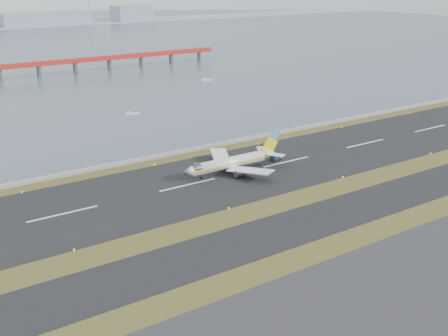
{
  "coord_description": "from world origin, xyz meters",
  "views": [
    {
      "loc": [
        -82.63,
        -112.2,
        63.0
      ],
      "look_at": [
        8.23,
        22.0,
        6.37
      ],
      "focal_mm": 45.0,
      "sensor_mm": 36.0,
      "label": 1
    }
  ],
  "objects": [
    {
      "name": "runway_strip",
      "position": [
        0.0,
        30.0,
        0.05
      ],
      "size": [
        1000.0,
        45.0,
        0.1
      ],
      "primitive_type": "cube",
      "color": "black",
      "rests_on": "ground"
    },
    {
      "name": "pushback_tug",
      "position": [
        37.97,
        33.42,
        1.09
      ],
      "size": [
        3.68,
        2.38,
        2.24
      ],
      "rotation": [
        0.0,
        0.0,
        0.1
      ],
      "color": "#16243D",
      "rests_on": "ground"
    },
    {
      "name": "taxiway_strip",
      "position": [
        0.0,
        -12.0,
        0.05
      ],
      "size": [
        1000.0,
        18.0,
        0.1
      ],
      "primitive_type": "cube",
      "color": "black",
      "rests_on": "ground"
    },
    {
      "name": "red_pier",
      "position": [
        20.0,
        250.0,
        7.28
      ],
      "size": [
        260.0,
        5.0,
        10.2
      ],
      "color": "red",
      "rests_on": "ground"
    },
    {
      "name": "airliner",
      "position": [
        18.87,
        32.24,
        3.46
      ],
      "size": [
        38.52,
        32.89,
        12.8
      ],
      "color": "white",
      "rests_on": "ground"
    },
    {
      "name": "apron_strip",
      "position": [
        0.0,
        -55.0,
        0.05
      ],
      "size": [
        1000.0,
        50.0,
        0.1
      ],
      "primitive_type": "cube",
      "color": "#313134",
      "rests_on": "ground"
    },
    {
      "name": "workboat_near",
      "position": [
        24.98,
        124.17,
        0.51
      ],
      "size": [
        6.99,
        3.78,
        1.62
      ],
      "rotation": [
        0.0,
        0.0,
        -0.27
      ],
      "color": "silver",
      "rests_on": "ground"
    },
    {
      "name": "ground",
      "position": [
        0.0,
        0.0,
        0.0
      ],
      "size": [
        1000.0,
        1000.0,
        0.0
      ],
      "primitive_type": "plane",
      "color": "#384217",
      "rests_on": "ground"
    },
    {
      "name": "workboat_far",
      "position": [
        100.5,
        177.7,
        0.55
      ],
      "size": [
        7.51,
        3.81,
        1.74
      ],
      "rotation": [
        0.0,
        0.0,
        -0.23
      ],
      "color": "silver",
      "rests_on": "ground"
    },
    {
      "name": "seawall",
      "position": [
        0.0,
        60.0,
        0.5
      ],
      "size": [
        1000.0,
        2.5,
        1.0
      ],
      "primitive_type": "cube",
      "color": "gray",
      "rests_on": "ground"
    }
  ]
}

